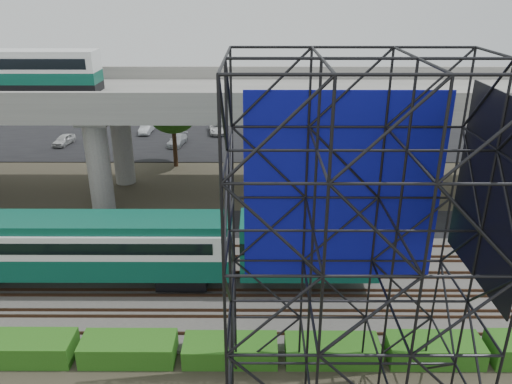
{
  "coord_description": "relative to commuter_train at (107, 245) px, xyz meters",
  "views": [
    {
      "loc": [
        2.33,
        -23.89,
        17.13
      ],
      "look_at": [
        2.22,
        6.0,
        4.65
      ],
      "focal_mm": 35.0,
      "sensor_mm": 36.0,
      "label": 1
    }
  ],
  "objects": [
    {
      "name": "parking_lot",
      "position": [
        6.56,
        32.0,
        -2.84
      ],
      "size": [
        90.0,
        18.0,
        0.08
      ],
      "primitive_type": "cube",
      "color": "black",
      "rests_on": "ground"
    },
    {
      "name": "ground",
      "position": [
        6.56,
        -2.0,
        -2.88
      ],
      "size": [
        140.0,
        140.0,
        0.0
      ],
      "primitive_type": "plane",
      "color": "#474233",
      "rests_on": "ground"
    },
    {
      "name": "hedge_strip",
      "position": [
        7.56,
        -6.3,
        -2.32
      ],
      "size": [
        34.6,
        1.8,
        1.2
      ],
      "color": "#225713",
      "rests_on": "ground"
    },
    {
      "name": "scaffold_tower",
      "position": [
        12.38,
        -9.98,
        4.59
      ],
      "size": [
        9.36,
        6.36,
        15.0
      ],
      "color": "black",
      "rests_on": "ground"
    },
    {
      "name": "service_road",
      "position": [
        6.56,
        8.5,
        -2.84
      ],
      "size": [
        90.0,
        5.0,
        0.08
      ],
      "primitive_type": "cube",
      "color": "black",
      "rests_on": "ground"
    },
    {
      "name": "trees",
      "position": [
        1.89,
        14.17,
        2.69
      ],
      "size": [
        40.94,
        16.94,
        7.69
      ],
      "color": "#382314",
      "rests_on": "ground"
    },
    {
      "name": "overpass",
      "position": [
        5.37,
        14.0,
        5.33
      ],
      "size": [
        80.0,
        12.0,
        12.4
      ],
      "color": "#9E9B93",
      "rests_on": "ground"
    },
    {
      "name": "harbor_water",
      "position": [
        6.56,
        54.0,
        -2.87
      ],
      "size": [
        140.0,
        40.0,
        0.03
      ],
      "primitive_type": "cube",
      "color": "slate",
      "rests_on": "ground"
    },
    {
      "name": "rail_tracks",
      "position": [
        6.56,
        -0.0,
        -2.6
      ],
      "size": [
        90.0,
        9.52,
        0.16
      ],
      "color": "#472D1E",
      "rests_on": "ballast_bed"
    },
    {
      "name": "commuter_train",
      "position": [
        0.0,
        0.0,
        0.0
      ],
      "size": [
        29.3,
        3.06,
        4.3
      ],
      "color": "black",
      "rests_on": "rail_tracks"
    },
    {
      "name": "ballast_bed",
      "position": [
        6.56,
        0.0,
        -2.78
      ],
      "size": [
        90.0,
        12.0,
        0.2
      ],
      "primitive_type": "cube",
      "color": "slate",
      "rests_on": "ground"
    },
    {
      "name": "parked_cars",
      "position": [
        8.0,
        31.64,
        -2.21
      ],
      "size": [
        40.59,
        9.58,
        1.22
      ],
      "color": "silver",
      "rests_on": "parking_lot"
    }
  ]
}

